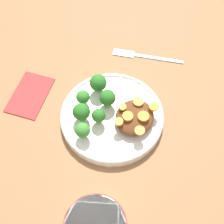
# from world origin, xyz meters

# --- Properties ---
(ground_plane) EXTENTS (4.00, 4.00, 0.00)m
(ground_plane) POSITION_xyz_m (0.00, 0.00, 0.00)
(ground_plane) COLOR #8C603D
(plate) EXTENTS (0.26, 0.26, 0.03)m
(plate) POSITION_xyz_m (0.00, 0.00, 0.01)
(plate) COLOR white
(plate) RESTS_ON ground_plane
(stew_mound) EXTENTS (0.10, 0.09, 0.03)m
(stew_mound) POSITION_xyz_m (-0.01, 0.06, 0.04)
(stew_mound) COLOR #5B3319
(stew_mound) RESTS_ON plate
(broccoli_floret_0) EXTENTS (0.04, 0.04, 0.06)m
(broccoli_floret_0) POSITION_xyz_m (0.04, -0.06, 0.05)
(broccoli_floret_0) COLOR #7FA85B
(broccoli_floret_0) RESTS_ON plate
(broccoli_floret_1) EXTENTS (0.04, 0.04, 0.06)m
(broccoli_floret_1) POSITION_xyz_m (-0.05, -0.06, 0.06)
(broccoli_floret_1) COLOR #7FA85B
(broccoli_floret_1) RESTS_ON plate
(broccoli_floret_2) EXTENTS (0.03, 0.03, 0.05)m
(broccoli_floret_2) POSITION_xyz_m (0.00, -0.08, 0.05)
(broccoli_floret_2) COLOR #7FA85B
(broccoli_floret_2) RESTS_ON plate
(broccoli_floret_3) EXTENTS (0.04, 0.04, 0.05)m
(broccoli_floret_3) POSITION_xyz_m (-0.02, -0.02, 0.05)
(broccoli_floret_3) COLOR #759E51
(broccoli_floret_3) RESTS_ON plate
(broccoli_floret_4) EXTENTS (0.03, 0.03, 0.05)m
(broccoli_floret_4) POSITION_xyz_m (0.03, -0.02, 0.05)
(broccoli_floret_4) COLOR #759E51
(broccoli_floret_4) RESTS_ON plate
(broccoli_floret_5) EXTENTS (0.04, 0.04, 0.05)m
(broccoli_floret_5) POSITION_xyz_m (0.08, -0.04, 0.05)
(broccoli_floret_5) COLOR #759E51
(broccoli_floret_5) RESTS_ON plate
(carrot_slice_0) EXTENTS (0.03, 0.03, 0.00)m
(carrot_slice_0) POSITION_xyz_m (-0.04, 0.05, 0.06)
(carrot_slice_0) COLOR orange
(carrot_slice_0) RESTS_ON stew_mound
(carrot_slice_1) EXTENTS (0.03, 0.03, 0.01)m
(carrot_slice_1) POSITION_xyz_m (-0.01, 0.08, 0.06)
(carrot_slice_1) COLOR orange
(carrot_slice_1) RESTS_ON stew_mound
(carrot_slice_2) EXTENTS (0.02, 0.02, 0.00)m
(carrot_slice_2) POSITION_xyz_m (0.03, 0.08, 0.06)
(carrot_slice_2) COLOR orange
(carrot_slice_2) RESTS_ON stew_mound
(carrot_slice_3) EXTENTS (0.02, 0.02, 0.01)m
(carrot_slice_3) POSITION_xyz_m (-0.01, 0.02, 0.06)
(carrot_slice_3) COLOR orange
(carrot_slice_3) RESTS_ON stew_mound
(carrot_slice_4) EXTENTS (0.03, 0.03, 0.01)m
(carrot_slice_4) POSITION_xyz_m (0.01, 0.04, 0.06)
(carrot_slice_4) COLOR orange
(carrot_slice_4) RESTS_ON stew_mound
(carrot_slice_5) EXTENTS (0.02, 0.02, 0.01)m
(carrot_slice_5) POSITION_xyz_m (0.03, 0.03, 0.06)
(carrot_slice_5) COLOR orange
(carrot_slice_5) RESTS_ON stew_mound
(carrot_slice_6) EXTENTS (0.02, 0.02, 0.01)m
(carrot_slice_6) POSITION_xyz_m (-0.05, 0.09, 0.06)
(carrot_slice_6) COLOR orange
(carrot_slice_6) RESTS_ON stew_mound
(fork) EXTENTS (0.07, 0.20, 0.01)m
(fork) POSITION_xyz_m (-0.23, -0.02, 0.00)
(fork) COLOR #BCBCBC
(fork) RESTS_ON ground_plane
(napkin) EXTENTS (0.15, 0.11, 0.01)m
(napkin) POSITION_xyz_m (0.03, -0.23, 0.00)
(napkin) COLOR #B73333
(napkin) RESTS_ON ground_plane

